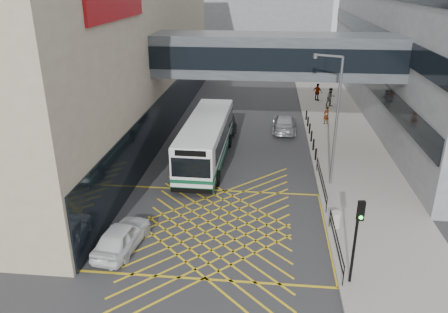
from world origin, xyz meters
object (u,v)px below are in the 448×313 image
(litter_bin, at_px, (336,219))
(pedestrian_a, at_px, (326,115))
(car_silver, at_px, (285,123))
(traffic_light, at_px, (357,230))
(pedestrian_c, at_px, (317,92))
(bus, at_px, (206,139))
(car_white, at_px, (122,236))
(car_dark, at_px, (223,121))
(pedestrian_b, at_px, (331,97))
(street_lamp, at_px, (334,114))

(litter_bin, bearing_deg, pedestrian_a, 85.41)
(litter_bin, bearing_deg, car_silver, 98.23)
(traffic_light, bearing_deg, pedestrian_c, 80.77)
(bus, height_order, car_white, bus)
(car_silver, distance_m, pedestrian_a, 4.32)
(car_white, height_order, pedestrian_a, pedestrian_a)
(car_dark, height_order, car_silver, car_dark)
(traffic_light, xyz_separation_m, litter_bin, (-0.05, 4.75, -2.26))
(pedestrian_a, distance_m, pedestrian_b, 6.33)
(litter_bin, bearing_deg, car_dark, 115.68)
(street_lamp, bearing_deg, car_white, -121.69)
(street_lamp, bearing_deg, pedestrian_a, 105.31)
(car_dark, xyz_separation_m, street_lamp, (8.11, -10.87, 4.13))
(car_silver, bearing_deg, street_lamp, 105.27)
(car_dark, relative_size, street_lamp, 0.60)
(traffic_light, height_order, pedestrian_c, traffic_light)
(pedestrian_c, bearing_deg, bus, 98.12)
(litter_bin, xyz_separation_m, pedestrian_c, (1.45, 26.83, 0.49))
(car_dark, relative_size, pedestrian_a, 2.97)
(car_dark, distance_m, pedestrian_c, 13.99)
(car_white, xyz_separation_m, street_lamp, (11.18, 8.53, 4.19))
(traffic_light, height_order, street_lamp, street_lamp)
(street_lamp, bearing_deg, traffic_light, -69.89)
(bus, relative_size, street_lamp, 1.42)
(street_lamp, height_order, litter_bin, street_lamp)
(bus, bearing_deg, pedestrian_a, 45.69)
(bus, xyz_separation_m, pedestrian_a, (9.79, 9.67, -0.77))
(pedestrian_a, bearing_deg, bus, 8.76)
(pedestrian_b, bearing_deg, car_dark, -165.23)
(car_white, distance_m, traffic_light, 11.38)
(street_lamp, distance_m, pedestrian_c, 21.64)
(car_silver, height_order, pedestrian_b, pedestrian_b)
(pedestrian_a, relative_size, pedestrian_c, 0.89)
(street_lamp, bearing_deg, pedestrian_c, 107.61)
(car_white, xyz_separation_m, car_silver, (8.59, 19.43, 0.05))
(traffic_light, distance_m, pedestrian_a, 23.26)
(street_lamp, height_order, pedestrian_a, street_lamp)
(car_silver, xyz_separation_m, pedestrian_b, (4.99, 8.16, 0.35))
(bus, distance_m, pedestrian_a, 13.78)
(street_lamp, bearing_deg, car_silver, 124.32)
(pedestrian_a, distance_m, pedestrian_c, 8.44)
(pedestrian_a, bearing_deg, pedestrian_b, -136.23)
(car_silver, relative_size, pedestrian_c, 2.65)
(pedestrian_b, bearing_deg, litter_bin, -119.18)
(street_lamp, relative_size, pedestrian_a, 5.00)
(car_silver, height_order, pedestrian_c, pedestrian_c)
(bus, distance_m, street_lamp, 9.62)
(car_dark, height_order, pedestrian_c, pedestrian_c)
(bus, distance_m, pedestrian_c, 20.58)
(traffic_light, bearing_deg, street_lamp, 82.45)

